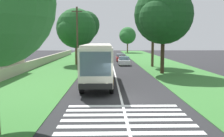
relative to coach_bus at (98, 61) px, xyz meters
name	(u,v)px	position (x,y,z in m)	size (l,w,h in m)	color
ground	(121,99)	(-5.79, -1.80, -2.15)	(160.00, 160.00, 0.00)	#262628
grass_verge_left	(52,71)	(9.21, 6.40, -2.13)	(120.00, 8.00, 0.04)	#387533
grass_verge_right	(176,71)	(9.21, -10.00, -2.13)	(120.00, 8.00, 0.04)	#387533
centre_line	(114,71)	(9.21, -1.80, -2.14)	(110.00, 0.16, 0.01)	silver
coach_bus	(98,61)	(0.00, 0.00, 0.00)	(11.16, 2.62, 3.73)	silver
zebra_crossing	(126,120)	(-10.28, -1.80, -2.14)	(5.85, 6.80, 0.01)	silver
trailing_car_0	(124,61)	(17.43, -3.63, -1.48)	(4.30, 1.78, 1.43)	silver
trailing_car_1	(121,58)	(24.54, -3.55, -1.48)	(4.30, 1.78, 1.43)	#B21E1E
roadside_tree_left_0	(85,28)	(38.18, 4.55, 5.01)	(7.82, 6.51, 10.56)	brown
roadside_tree_left_1	(76,29)	(18.24, 4.33, 3.73)	(7.42, 6.52, 9.25)	brown
roadside_tree_left_3	(85,26)	(27.21, 3.52, 4.85)	(6.27, 5.57, 9.89)	brown
roadside_tree_right_0	(152,21)	(14.83, -7.75, 4.83)	(5.48, 4.71, 9.43)	#4C3826
roadside_tree_right_1	(162,16)	(7.10, -7.45, 4.80)	(8.15, 7.05, 10.61)	#3D2D1E
roadside_tree_right_2	(127,36)	(56.63, -7.42, 3.26)	(6.51, 5.43, 8.24)	brown
utility_pole	(77,38)	(10.22, 3.12, 2.25)	(0.24, 1.40, 8.41)	#473828
roadside_wall	(36,63)	(14.21, 9.80, -1.50)	(70.00, 0.40, 1.21)	#B2A893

